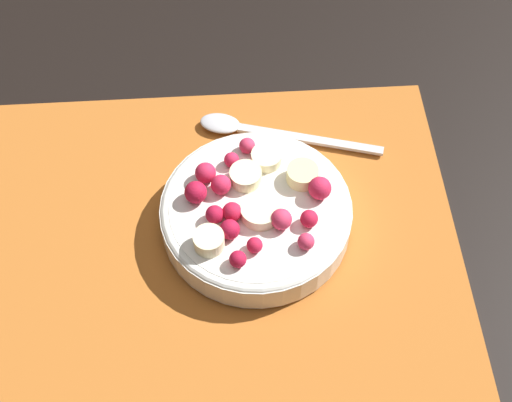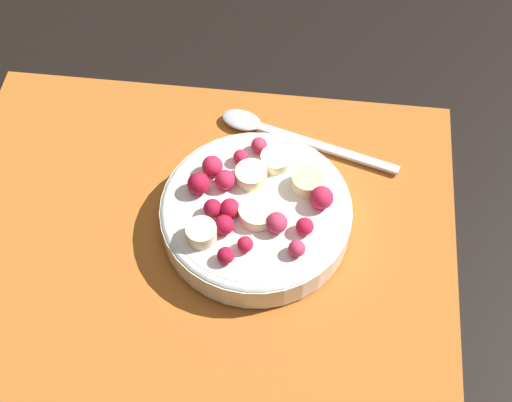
{
  "view_description": "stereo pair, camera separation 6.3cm",
  "coord_description": "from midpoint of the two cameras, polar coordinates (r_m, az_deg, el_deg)",
  "views": [
    {
      "loc": [
        0.03,
        -0.33,
        0.57
      ],
      "look_at": [
        0.05,
        0.02,
        0.04
      ],
      "focal_mm": 50.0,
      "sensor_mm": 36.0,
      "label": 1
    },
    {
      "loc": [
        0.09,
        -0.33,
        0.57
      ],
      "look_at": [
        0.05,
        0.02,
        0.04
      ],
      "focal_mm": 50.0,
      "sensor_mm": 36.0,
      "label": 2
    }
  ],
  "objects": [
    {
      "name": "ground_plane",
      "position": [
        0.66,
        -7.25,
        -4.19
      ],
      "size": [
        3.0,
        3.0,
        0.0
      ],
      "primitive_type": "plane",
      "color": "black"
    },
    {
      "name": "placemat",
      "position": [
        0.66,
        -7.28,
        -4.06
      ],
      "size": [
        0.48,
        0.38,
        0.01
      ],
      "color": "#B26023",
      "rests_on": "ground_plane"
    },
    {
      "name": "fruit_bowl",
      "position": [
        0.65,
        -2.82,
        -1.09
      ],
      "size": [
        0.18,
        0.18,
        0.05
      ],
      "color": "silver",
      "rests_on": "placemat"
    },
    {
      "name": "spoon",
      "position": [
        0.73,
        -2.63,
        5.57
      ],
      "size": [
        0.19,
        0.07,
        0.01
      ],
      "rotation": [
        0.0,
        0.0,
        2.87
      ],
      "color": "silver",
      "rests_on": "placemat"
    }
  ]
}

